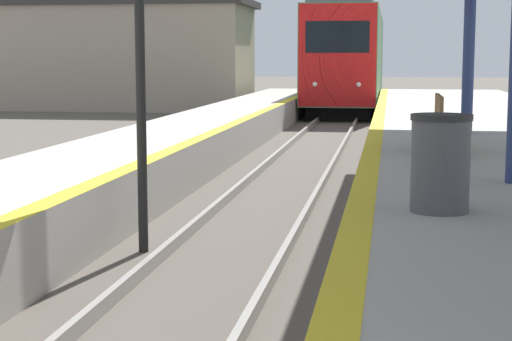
# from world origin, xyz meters

# --- Properties ---
(train) EXTENTS (2.87, 18.31, 4.57)m
(train) POSITION_xyz_m (0.00, 39.09, 2.32)
(train) COLOR black
(train) RESTS_ON ground
(trash_bin) EXTENTS (0.61, 0.61, 0.98)m
(trash_bin) POSITION_xyz_m (2.44, 7.58, 1.36)
(trash_bin) COLOR #4C4C51
(trash_bin) RESTS_ON platform_right
(bench) EXTENTS (0.44, 1.55, 0.92)m
(bench) POSITION_xyz_m (2.60, 13.21, 1.35)
(bench) COLOR brown
(bench) RESTS_ON platform_right
(station_building) EXTENTS (12.19, 5.38, 4.91)m
(station_building) POSITION_xyz_m (-10.33, 37.00, 2.47)
(station_building) COLOR tan
(station_building) RESTS_ON ground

